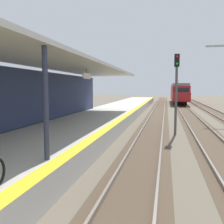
{
  "coord_description": "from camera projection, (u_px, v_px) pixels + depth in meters",
  "views": [
    {
      "loc": [
        2.82,
        -1.85,
        3.05
      ],
      "look_at": [
        0.73,
        7.69,
        2.1
      ],
      "focal_mm": 39.66,
      "sensor_mm": 36.0,
      "label": 1
    }
  ],
  "objects": [
    {
      "name": "station_platform",
      "position": [
        94.0,
        122.0,
        18.74
      ],
      "size": [
        5.0,
        80.0,
        0.91
      ],
      "color": "#B7B5AD",
      "rests_on": "ground"
    },
    {
      "name": "station_building_with_canopy",
      "position": [
        42.0,
        95.0,
        14.46
      ],
      "size": [
        4.85,
        24.0,
        4.43
      ],
      "color": "#4C4C4C",
      "rests_on": "ground"
    },
    {
      "name": "track_pair_nearest_platform",
      "position": [
        155.0,
        122.0,
        21.73
      ],
      "size": [
        2.34,
        120.0,
        0.16
      ],
      "color": "#4C3D2D",
      "rests_on": "ground"
    },
    {
      "name": "track_pair_middle",
      "position": [
        195.0,
        123.0,
        21.01
      ],
      "size": [
        2.34,
        120.0,
        0.16
      ],
      "color": "#4C3D2D",
      "rests_on": "ground"
    },
    {
      "name": "approaching_train",
      "position": [
        179.0,
        92.0,
        49.51
      ],
      "size": [
        2.93,
        19.6,
        4.76
      ],
      "color": "maroon",
      "rests_on": "ground"
    },
    {
      "name": "rail_signal_post",
      "position": [
        176.0,
        86.0,
        15.86
      ],
      "size": [
        0.32,
        0.34,
        5.2
      ],
      "color": "#4C4C4C",
      "rests_on": "ground"
    }
  ]
}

